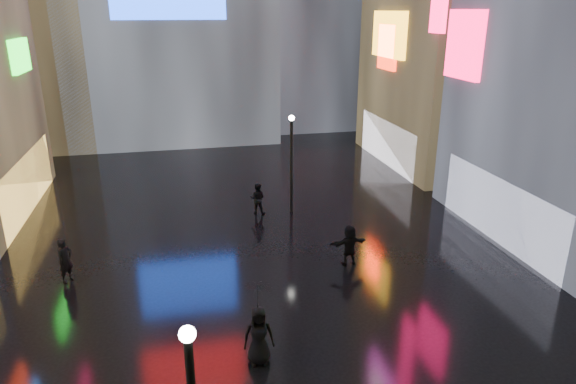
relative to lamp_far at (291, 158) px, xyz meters
name	(u,v)px	position (x,y,z in m)	size (l,w,h in m)	color
ground	(251,235)	(-2.57, -2.63, -2.94)	(140.00, 140.00, 0.00)	black
lamp_far	(291,158)	(0.00, 0.00, 0.00)	(0.30, 0.30, 5.20)	black
pedestrian_4	(259,336)	(-3.76, -11.93, -1.99)	(0.93, 0.61, 1.91)	black
pedestrian_5	(349,245)	(1.02, -6.42, -2.06)	(1.64, 0.52, 1.77)	black
pedestrian_6	(65,261)	(-10.35, -5.36, -2.04)	(0.66, 0.43, 1.82)	black
pedestrian_7	(258,199)	(-1.80, 0.10, -2.12)	(0.81, 0.63, 1.66)	black
umbrella_2	(258,296)	(-3.76, -11.93, -0.63)	(0.88, 0.90, 0.81)	black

